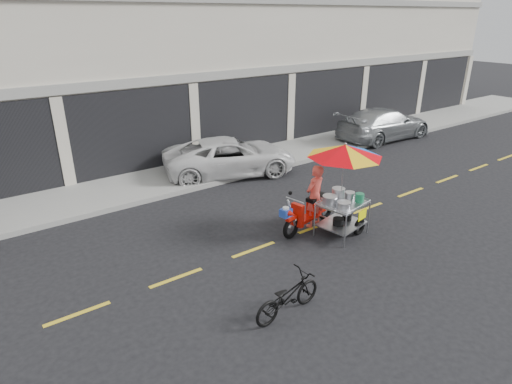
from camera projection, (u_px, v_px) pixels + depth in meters
ground at (316, 227)px, 11.14m from camera, size 90.00×90.00×0.00m
sidewalk at (210, 167)px, 15.23m from camera, size 45.00×3.00×0.15m
shophouse_block at (204, 36)px, 18.96m from camera, size 36.00×8.11×10.40m
centerline at (316, 227)px, 11.14m from camera, size 42.00×0.10×0.01m
white_pickup at (230, 156)px, 14.61m from camera, size 4.95×3.37×1.26m
silver_pickup at (384, 124)px, 18.74m from camera, size 4.75×2.05×1.36m
near_bicycle at (288, 296)px, 7.76m from camera, size 1.55×0.64×0.79m
food_vendor_rig at (333, 176)px, 10.41m from camera, size 2.60×2.11×2.36m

